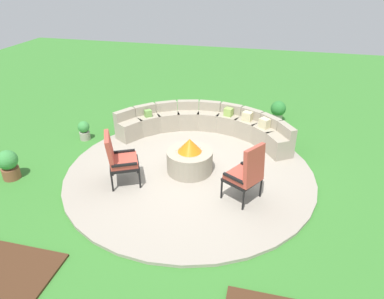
{
  "coord_description": "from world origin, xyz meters",
  "views": [
    {
      "loc": [
        1.48,
        -5.87,
        3.9
      ],
      "look_at": [
        0.0,
        0.2,
        0.45
      ],
      "focal_mm": 32.03,
      "sensor_mm": 36.0,
      "label": 1
    }
  ],
  "objects_px": {
    "fire_pit": "(190,158)",
    "curved_stone_bench": "(206,125)",
    "lounge_chair_front_right": "(247,173)",
    "potted_plant_1": "(278,110)",
    "potted_plant_0": "(84,130)",
    "lounge_chair_front_left": "(119,158)",
    "potted_plant_2": "(9,164)"
  },
  "relations": [
    {
      "from": "potted_plant_2",
      "to": "fire_pit",
      "type": "bearing_deg",
      "value": 16.74
    },
    {
      "from": "lounge_chair_front_left",
      "to": "potted_plant_0",
      "type": "relative_size",
      "value": 2.21
    },
    {
      "from": "lounge_chair_front_left",
      "to": "curved_stone_bench",
      "type": "bearing_deg",
      "value": 127.25
    },
    {
      "from": "lounge_chair_front_right",
      "to": "potted_plant_0",
      "type": "distance_m",
      "value": 4.44
    },
    {
      "from": "curved_stone_bench",
      "to": "lounge_chair_front_right",
      "type": "bearing_deg",
      "value": -63.28
    },
    {
      "from": "lounge_chair_front_left",
      "to": "lounge_chair_front_right",
      "type": "relative_size",
      "value": 0.93
    },
    {
      "from": "lounge_chair_front_right",
      "to": "potted_plant_2",
      "type": "bearing_deg",
      "value": 124.47
    },
    {
      "from": "potted_plant_0",
      "to": "potted_plant_1",
      "type": "bearing_deg",
      "value": 26.5
    },
    {
      "from": "lounge_chair_front_left",
      "to": "fire_pit",
      "type": "bearing_deg",
      "value": 94.97
    },
    {
      "from": "potted_plant_1",
      "to": "potted_plant_2",
      "type": "relative_size",
      "value": 0.91
    },
    {
      "from": "fire_pit",
      "to": "potted_plant_0",
      "type": "xyz_separation_m",
      "value": [
        -2.9,
        0.88,
        -0.09
      ]
    },
    {
      "from": "lounge_chair_front_right",
      "to": "potted_plant_0",
      "type": "bearing_deg",
      "value": 99.26
    },
    {
      "from": "curved_stone_bench",
      "to": "potted_plant_2",
      "type": "bearing_deg",
      "value": -141.71
    },
    {
      "from": "potted_plant_1",
      "to": "lounge_chair_front_left",
      "type": "bearing_deg",
      "value": -126.68
    },
    {
      "from": "curved_stone_bench",
      "to": "potted_plant_0",
      "type": "distance_m",
      "value": 3.01
    },
    {
      "from": "lounge_chair_front_left",
      "to": "lounge_chair_front_right",
      "type": "height_order",
      "value": "lounge_chair_front_right"
    },
    {
      "from": "fire_pit",
      "to": "potted_plant_2",
      "type": "height_order",
      "value": "fire_pit"
    },
    {
      "from": "fire_pit",
      "to": "lounge_chair_front_right",
      "type": "height_order",
      "value": "lounge_chair_front_right"
    },
    {
      "from": "fire_pit",
      "to": "potted_plant_1",
      "type": "relative_size",
      "value": 1.67
    },
    {
      "from": "lounge_chair_front_left",
      "to": "potted_plant_2",
      "type": "distance_m",
      "value": 2.31
    },
    {
      "from": "lounge_chair_front_right",
      "to": "fire_pit",
      "type": "bearing_deg",
      "value": 89.86
    },
    {
      "from": "curved_stone_bench",
      "to": "lounge_chair_front_right",
      "type": "relative_size",
      "value": 3.73
    },
    {
      "from": "curved_stone_bench",
      "to": "lounge_chair_front_left",
      "type": "bearing_deg",
      "value": -116.32
    },
    {
      "from": "lounge_chair_front_right",
      "to": "potted_plant_1",
      "type": "height_order",
      "value": "lounge_chair_front_right"
    },
    {
      "from": "potted_plant_0",
      "to": "potted_plant_1",
      "type": "relative_size",
      "value": 0.85
    },
    {
      "from": "fire_pit",
      "to": "potted_plant_1",
      "type": "bearing_deg",
      "value": 61.74
    },
    {
      "from": "curved_stone_bench",
      "to": "lounge_chair_front_left",
      "type": "height_order",
      "value": "lounge_chair_front_left"
    },
    {
      "from": "fire_pit",
      "to": "potted_plant_1",
      "type": "distance_m",
      "value": 3.61
    },
    {
      "from": "fire_pit",
      "to": "lounge_chair_front_right",
      "type": "bearing_deg",
      "value": -30.64
    },
    {
      "from": "fire_pit",
      "to": "curved_stone_bench",
      "type": "xyz_separation_m",
      "value": [
        -0.0,
        1.7,
        0.0
      ]
    },
    {
      "from": "curved_stone_bench",
      "to": "lounge_chair_front_right",
      "type": "xyz_separation_m",
      "value": [
        1.22,
        -2.42,
        0.29
      ]
    },
    {
      "from": "potted_plant_1",
      "to": "fire_pit",
      "type": "bearing_deg",
      "value": -118.26
    }
  ]
}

